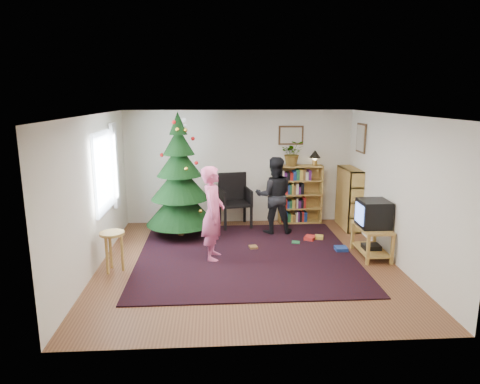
{
  "coord_description": "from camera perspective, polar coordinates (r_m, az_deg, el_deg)",
  "views": [
    {
      "loc": [
        -0.56,
        -6.87,
        2.78
      ],
      "look_at": [
        -0.09,
        0.63,
        1.1
      ],
      "focal_mm": 32.0,
      "sensor_mm": 36.0,
      "label": 1
    }
  ],
  "objects": [
    {
      "name": "bookshelf_right",
      "position": [
        9.48,
        14.32,
        -0.7
      ],
      "size": [
        0.3,
        0.95,
        1.3
      ],
      "rotation": [
        0.0,
        0.0,
        1.57
      ],
      "color": "#B38F40",
      "rests_on": "floor"
    },
    {
      "name": "curtain",
      "position": [
        8.48,
        -16.31,
        3.41
      ],
      "size": [
        0.06,
        0.35,
        1.6
      ],
      "primitive_type": "cube",
      "color": "silver",
      "rests_on": "wall_left"
    },
    {
      "name": "person_by_chair",
      "position": [
        8.81,
        4.57,
        -0.45
      ],
      "size": [
        0.79,
        0.63,
        1.6
      ],
      "primitive_type": "imported",
      "rotation": [
        0.0,
        0.0,
        3.11
      ],
      "color": "black",
      "rests_on": "rug"
    },
    {
      "name": "rug",
      "position": [
        7.71,
        0.82,
        -8.46
      ],
      "size": [
        3.8,
        3.6,
        0.02
      ],
      "primitive_type": "cube",
      "color": "black",
      "rests_on": "floor"
    },
    {
      "name": "window_pane",
      "position": [
        7.82,
        -17.7,
        2.58
      ],
      "size": [
        0.04,
        1.2,
        1.4
      ],
      "primitive_type": "cube",
      "color": "silver",
      "rests_on": "wall_left"
    },
    {
      "name": "wall_front",
      "position": [
        4.67,
        3.52,
        -6.56
      ],
      "size": [
        5.0,
        0.02,
        2.5
      ],
      "primitive_type": "cube",
      "color": "silver",
      "rests_on": "floor"
    },
    {
      "name": "picture_back",
      "position": [
        9.54,
        6.81,
        7.52
      ],
      "size": [
        0.55,
        0.03,
        0.42
      ],
      "color": "#4C3319",
      "rests_on": "wall_back"
    },
    {
      "name": "wall_left",
      "position": [
        7.3,
        -18.91,
        -0.18
      ],
      "size": [
        0.02,
        5.0,
        2.5
      ],
      "primitive_type": "cube",
      "color": "silver",
      "rests_on": "floor"
    },
    {
      "name": "picture_right",
      "position": [
        9.18,
        15.86,
        6.93
      ],
      "size": [
        0.03,
        0.5,
        0.6
      ],
      "color": "#4C3319",
      "rests_on": "wall_right"
    },
    {
      "name": "wall_right",
      "position": [
        7.68,
        19.98,
        0.33
      ],
      "size": [
        0.02,
        5.0,
        2.5
      ],
      "primitive_type": "cube",
      "color": "silver",
      "rests_on": "floor"
    },
    {
      "name": "floor",
      "position": [
        7.43,
        1.0,
        -9.36
      ],
      "size": [
        5.0,
        5.0,
        0.0
      ],
      "primitive_type": "plane",
      "color": "brown",
      "rests_on": "ground"
    },
    {
      "name": "tv_stand",
      "position": [
        7.95,
        17.16,
        -5.98
      ],
      "size": [
        0.48,
        0.86,
        0.55
      ],
      "color": "#B38F40",
      "rests_on": "floor"
    },
    {
      "name": "floor_clutter",
      "position": [
        8.35,
        8.51,
        -6.69
      ],
      "size": [
        1.8,
        0.87,
        0.08
      ],
      "color": "#A51E19",
      "rests_on": "rug"
    },
    {
      "name": "bookshelf_back",
      "position": [
        9.65,
        8.04,
        -0.2
      ],
      "size": [
        0.95,
        0.3,
        1.3
      ],
      "color": "#B38F40",
      "rests_on": "floor"
    },
    {
      "name": "potted_plant",
      "position": [
        9.45,
        7.01,
        5.18
      ],
      "size": [
        0.52,
        0.46,
        0.55
      ],
      "primitive_type": "imported",
      "rotation": [
        0.0,
        0.0,
        -0.06
      ],
      "color": "gray",
      "rests_on": "bookshelf_back"
    },
    {
      "name": "christmas_tree",
      "position": [
        8.6,
        -8.02,
        0.83
      ],
      "size": [
        1.38,
        1.38,
        2.51
      ],
      "rotation": [
        0.0,
        0.0,
        0.42
      ],
      "color": "#3F2816",
      "rests_on": "rug"
    },
    {
      "name": "ceiling",
      "position": [
        6.9,
        1.08,
        10.27
      ],
      "size": [
        5.0,
        5.0,
        0.0
      ],
      "primitive_type": "plane",
      "rotation": [
        3.14,
        0.0,
        0.0
      ],
      "color": "white",
      "rests_on": "wall_back"
    },
    {
      "name": "armchair",
      "position": [
        9.37,
        -0.68,
        -0.69
      ],
      "size": [
        0.73,
        0.74,
        1.15
      ],
      "rotation": [
        0.0,
        0.0,
        0.18
      ],
      "color": "black",
      "rests_on": "rug"
    },
    {
      "name": "crt_tv",
      "position": [
        7.82,
        17.36,
        -2.75
      ],
      "size": [
        0.5,
        0.54,
        0.47
      ],
      "color": "black",
      "rests_on": "tv_stand"
    },
    {
      "name": "table_lamp",
      "position": [
        9.56,
        9.96,
        4.88
      ],
      "size": [
        0.25,
        0.25,
        0.34
      ],
      "color": "#A57F33",
      "rests_on": "bookshelf_back"
    },
    {
      "name": "person_standing",
      "position": [
        7.36,
        -3.62,
        -2.86
      ],
      "size": [
        0.46,
        0.64,
        1.64
      ],
      "primitive_type": "imported",
      "rotation": [
        0.0,
        0.0,
        1.46
      ],
      "color": "#CE527E",
      "rests_on": "rug"
    },
    {
      "name": "wall_back",
      "position": [
        9.51,
        -0.17,
        3.34
      ],
      "size": [
        5.0,
        0.02,
        2.5
      ],
      "primitive_type": "cube",
      "color": "silver",
      "rests_on": "floor"
    },
    {
      "name": "stool",
      "position": [
        7.21,
        -16.64,
        -6.28
      ],
      "size": [
        0.4,
        0.4,
        0.66
      ],
      "color": "#B38F40",
      "rests_on": "floor"
    }
  ]
}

